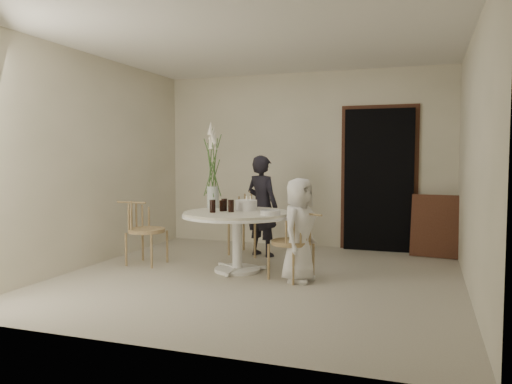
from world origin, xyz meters
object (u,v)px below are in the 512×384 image
(chair_left, at_px, (139,223))
(boy, at_px, (299,230))
(chair_far, at_px, (253,212))
(table, at_px, (237,221))
(flower_vase, at_px, (213,170))
(chair_right, at_px, (299,236))
(birthday_cake, at_px, (246,205))
(girl, at_px, (262,206))

(chair_left, xyz_separation_m, boy, (2.20, -0.24, 0.05))
(chair_far, distance_m, boy, 1.78)
(chair_far, relative_size, boy, 0.79)
(chair_far, height_order, chair_left, chair_far)
(table, height_order, flower_vase, flower_vase)
(table, distance_m, chair_right, 0.87)
(boy, bearing_deg, chair_far, 45.99)
(table, xyz_separation_m, flower_vase, (-0.46, 0.31, 0.61))
(chair_far, distance_m, birthday_cake, 1.06)
(chair_right, relative_size, girl, 0.56)
(chair_far, bearing_deg, chair_right, -44.40)
(chair_right, height_order, flower_vase, flower_vase)
(boy, bearing_deg, birthday_cake, 71.13)
(chair_right, xyz_separation_m, girl, (-0.84, 1.25, 0.20))
(table, distance_m, girl, 1.02)
(flower_vase, bearing_deg, girl, 57.99)
(chair_left, height_order, girl, girl)
(girl, xyz_separation_m, flower_vase, (-0.44, -0.71, 0.52))
(table, distance_m, boy, 0.87)
(chair_far, xyz_separation_m, chair_left, (-1.16, -1.20, -0.07))
(chair_right, bearing_deg, birthday_cake, -93.76)
(boy, xyz_separation_m, birthday_cake, (-0.78, 0.44, 0.21))
(table, relative_size, birthday_cake, 4.93)
(birthday_cake, relative_size, flower_vase, 0.24)
(boy, height_order, birthday_cake, boy)
(table, distance_m, chair_left, 1.37)
(chair_right, distance_m, birthday_cake, 0.93)
(chair_left, height_order, boy, boy)
(table, bearing_deg, chair_far, 99.83)
(table, xyz_separation_m, chair_left, (-1.37, -0.01, -0.08))
(chair_right, distance_m, girl, 1.52)
(girl, distance_m, birthday_cake, 0.83)
(chair_right, distance_m, chair_left, 2.21)
(girl, distance_m, flower_vase, 0.99)
(chair_left, height_order, flower_vase, flower_vase)
(chair_far, relative_size, chair_left, 1.12)
(girl, bearing_deg, birthday_cake, 116.56)
(table, height_order, chair_right, chair_right)
(table, relative_size, chair_right, 1.69)
(chair_right, bearing_deg, flower_vase, -88.18)
(birthday_cake, bearing_deg, chair_far, 104.27)
(table, relative_size, girl, 0.94)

